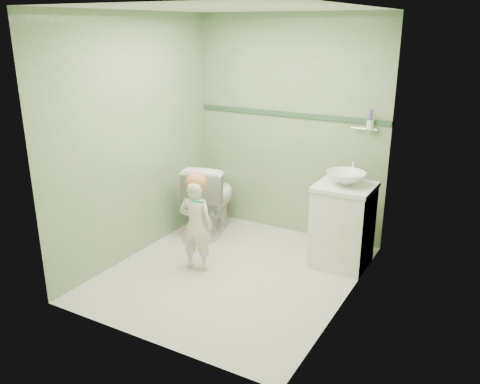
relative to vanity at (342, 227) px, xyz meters
The scene contains 12 objects.
ground 1.16m from the vanity, 140.19° to the right, with size 2.50×2.50×0.00m, color silver.
room_shell 1.35m from the vanity, 140.19° to the right, with size 2.50×2.54×2.40m.
trim_stripe 1.38m from the vanity, 147.36° to the left, with size 2.20×0.02×0.05m, color #33543B.
vanity is the anchor object (origin of this frame).
counter 0.41m from the vanity, ahead, with size 0.54×0.52×0.04m, color white.
basin 0.49m from the vanity, ahead, with size 0.37×0.37×0.13m, color white.
faucet 0.60m from the vanity, 90.00° to the left, with size 0.03×0.13×0.18m.
cup_holder 1.05m from the vanity, 83.72° to the left, with size 0.26×0.07×0.21m.
toilet 1.58m from the vanity, behind, with size 0.46×0.80×0.82m, color white.
toddler 1.43m from the vanity, 146.63° to the right, with size 0.33×0.22×0.91m, color silver.
hair_cap 1.49m from the vanity, 147.47° to the right, with size 0.20×0.20×0.20m, color #B87143.
teal_toothbrush 1.45m from the vanity, 140.80° to the right, with size 0.11×0.14×0.08m.
Camera 1 is at (2.17, -3.70, 2.27)m, focal length 37.17 mm.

